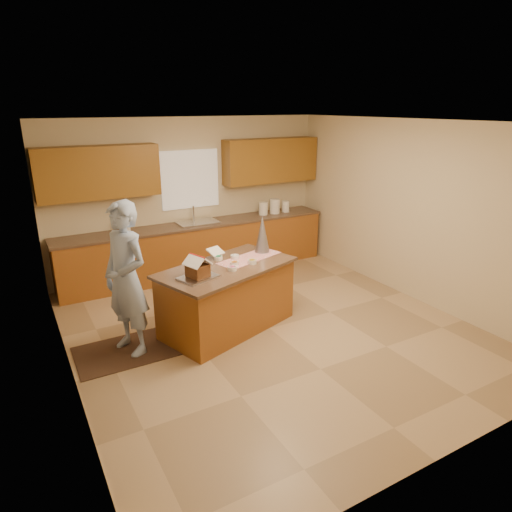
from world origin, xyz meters
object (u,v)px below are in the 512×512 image
Objects in this scene: island_base at (227,299)px; gingerbread_house at (198,268)px; boy at (126,279)px; tinsel_tree at (262,234)px.

gingerbread_house reaches higher than island_base.
boy is (-1.29, 0.04, 0.52)m from island_base.
tinsel_tree reaches higher than gingerbread_house.
island_base is at bearing 65.85° from boy.
gingerbread_house is (-0.49, -0.21, 0.59)m from island_base.
island_base is 1.05m from tinsel_tree.
gingerbread_house is (0.80, -0.26, 0.07)m from boy.
island_base is 3.27× the size of tinsel_tree.
tinsel_tree is at bearing 3.67° from island_base.
tinsel_tree is 1.56× the size of gingerbread_house.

